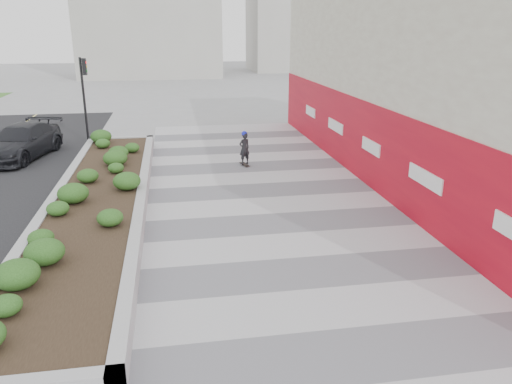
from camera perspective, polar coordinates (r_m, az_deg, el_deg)
ground at (r=10.65m, az=8.84°, el=-13.44°), size 160.00×160.00×0.00m
walkway at (r=13.18m, az=4.76°, el=-6.73°), size 8.00×36.00×0.01m
building at (r=20.27m, az=20.60°, el=12.67°), size 6.04×24.08×8.00m
planter at (r=16.56m, az=-17.61°, el=-0.71°), size 3.00×18.00×0.90m
traffic_signal_near at (r=26.53m, az=-19.03°, el=11.25°), size 0.33×0.28×4.20m
manhole_cover at (r=13.31m, az=6.86°, el=-6.56°), size 0.44×0.44×0.01m
skateboarder at (r=20.96m, az=-1.33°, el=5.02°), size 0.58×0.75×1.49m
car_dark at (r=24.62m, az=-25.27°, el=5.22°), size 3.21×5.41×1.47m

